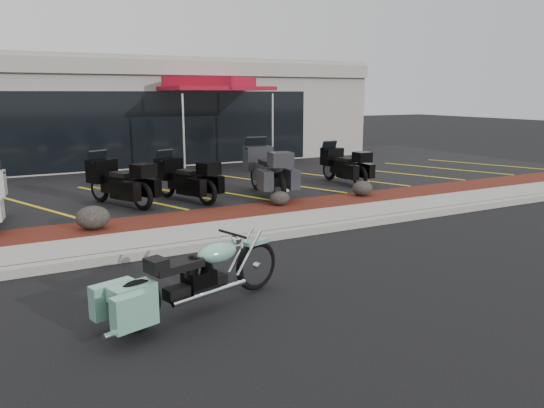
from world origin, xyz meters
TOP-DOWN VIEW (x-y plane):
  - ground at (0.00, 0.00)m, footprint 90.00×90.00m
  - curb at (0.00, 0.90)m, footprint 24.00×0.25m
  - sidewalk at (0.00, 1.60)m, footprint 24.00×1.20m
  - mulch_bed at (0.00, 2.80)m, footprint 24.00×1.20m
  - upper_lot at (0.00, 8.20)m, footprint 26.00×9.60m
  - dealership_building at (0.00, 14.47)m, footprint 18.00×8.16m
  - boulder_left at (-3.54, 2.67)m, footprint 0.65×0.54m
  - boulder_mid at (0.73, 2.92)m, footprint 0.47×0.39m
  - boulder_right at (3.16, 2.94)m, footprint 0.54×0.45m
  - hero_cruiser at (-2.03, -1.36)m, footprint 2.77×1.42m
  - touring_black_front at (-2.91, 5.34)m, footprint 1.66×2.31m
  - touring_black_mid at (-1.32, 5.15)m, footprint 1.50×2.24m
  - touring_grey at (1.17, 5.04)m, footprint 1.32×2.61m
  - touring_black_rear at (3.85, 5.46)m, footprint 0.81×2.06m
  - traffic_cone at (-0.77, 7.62)m, footprint 0.36×0.36m
  - popup_canopy at (1.77, 9.69)m, footprint 4.33×4.33m

SIDE VIEW (x-z plane):
  - ground at x=0.00m, z-range 0.00..0.00m
  - curb at x=0.00m, z-range 0.00..0.15m
  - sidewalk at x=0.00m, z-range 0.00..0.15m
  - upper_lot at x=0.00m, z-range 0.00..0.15m
  - mulch_bed at x=0.00m, z-range 0.00..0.16m
  - boulder_mid at x=0.73m, z-range 0.16..0.49m
  - boulder_right at x=3.16m, z-range 0.16..0.55m
  - traffic_cone at x=-0.77m, z-range 0.15..0.58m
  - boulder_left at x=-3.54m, z-range 0.16..0.62m
  - hero_cruiser at x=-2.03m, z-range 0.00..0.95m
  - touring_black_rear at x=3.85m, z-range 0.15..1.34m
  - touring_black_mid at x=-1.32m, z-range 0.15..1.37m
  - touring_black_front at x=-2.91m, z-range 0.15..1.41m
  - touring_grey at x=1.17m, z-range 0.15..1.60m
  - dealership_building at x=0.00m, z-range 0.01..4.01m
  - popup_canopy at x=1.77m, z-range 1.43..4.55m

